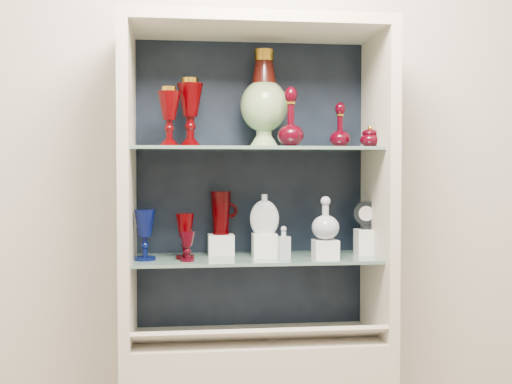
{
  "coord_description": "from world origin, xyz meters",
  "views": [
    {
      "loc": [
        -0.29,
        -0.88,
        1.38
      ],
      "look_at": [
        0.0,
        1.53,
        1.3
      ],
      "focal_mm": 45.0,
      "sensor_mm": 36.0,
      "label": 1
    }
  ],
  "objects": [
    {
      "name": "riser_flat_flask",
      "position": [
        0.03,
        1.54,
        1.09
      ],
      "size": [
        0.09,
        0.09,
        0.09
      ],
      "primitive_type": "cube",
      "color": "silver",
      "rests_on": "shelf_lower"
    },
    {
      "name": "riser_cameo_medallion",
      "position": [
        0.44,
        1.56,
        1.1
      ],
      "size": [
        0.08,
        0.08,
        0.1
      ],
      "primitive_type": "cube",
      "color": "silver",
      "rests_on": "shelf_lower"
    },
    {
      "name": "ruby_decanter_b",
      "position": [
        0.34,
        1.58,
        1.56
      ],
      "size": [
        0.09,
        0.09,
        0.19
      ],
      "primitive_type": null,
      "rotation": [
        0.0,
        0.0,
        -0.16
      ],
      "color": "#3F010B",
      "rests_on": "shelf_upper"
    },
    {
      "name": "ruby_decanter_a",
      "position": [
        0.12,
        1.48,
        1.6
      ],
      "size": [
        0.12,
        0.12,
        0.25
      ],
      "primitive_type": null,
      "rotation": [
        0.0,
        0.0,
        -0.27
      ],
      "color": "#3F010B",
      "rests_on": "shelf_upper"
    },
    {
      "name": "enamel_urn",
      "position": [
        0.04,
        1.6,
        1.66
      ],
      "size": [
        0.23,
        0.23,
        0.38
      ],
      "primitive_type": null,
      "rotation": [
        0.0,
        0.0,
        -0.29
      ],
      "color": "#084227",
      "rests_on": "shelf_upper"
    },
    {
      "name": "shelf_upper",
      "position": [
        0.0,
        1.55,
        1.46
      ],
      "size": [
        0.92,
        0.34,
        0.01
      ],
      "primitive_type": "cube",
      "color": "slate",
      "rests_on": "cabinet_side_left"
    },
    {
      "name": "cabinet_top_cap",
      "position": [
        0.0,
        1.53,
        1.92
      ],
      "size": [
        1.0,
        0.4,
        0.04
      ],
      "primitive_type": "cube",
      "color": "beige",
      "rests_on": "cabinet_side_left"
    },
    {
      "name": "flat_flask",
      "position": [
        0.03,
        1.54,
        1.22
      ],
      "size": [
        0.12,
        0.07,
        0.16
      ],
      "primitive_type": null,
      "rotation": [
        0.0,
        0.0,
        -0.22
      ],
      "color": "#ABB8BE",
      "rests_on": "riser_flat_flask"
    },
    {
      "name": "cameo_medallion",
      "position": [
        0.44,
        1.56,
        1.21
      ],
      "size": [
        0.1,
        0.05,
        0.12
      ],
      "primitive_type": null,
      "rotation": [
        0.0,
        0.0,
        -0.15
      ],
      "color": "black",
      "rests_on": "riser_cameo_medallion"
    },
    {
      "name": "label_ledge",
      "position": [
        0.0,
        1.42,
        0.78
      ],
      "size": [
        0.92,
        0.17,
        0.09
      ],
      "primitive_type": "cube",
      "rotation": [
        -0.44,
        0.0,
        0.0
      ],
      "color": "beige",
      "rests_on": "cabinet_base"
    },
    {
      "name": "clear_round_decanter",
      "position": [
        0.26,
        1.48,
        1.2
      ],
      "size": [
        0.13,
        0.13,
        0.16
      ],
      "primitive_type": null,
      "rotation": [
        0.0,
        0.0,
        -0.25
      ],
      "color": "#969FAB",
      "rests_on": "riser_clear_round_decanter"
    },
    {
      "name": "ruby_pitcher",
      "position": [
        -0.13,
        1.63,
        1.22
      ],
      "size": [
        0.15,
        0.11,
        0.17
      ],
      "primitive_type": null,
      "rotation": [
        0.0,
        0.0,
        0.29
      ],
      "color": "#400001",
      "rests_on": "riser_ruby_pitcher"
    },
    {
      "name": "lidded_bowl",
      "position": [
        0.44,
        1.52,
        1.51
      ],
      "size": [
        0.09,
        0.09,
        0.09
      ],
      "primitive_type": null,
      "rotation": [
        0.0,
        0.0,
        0.16
      ],
      "color": "#3F010B",
      "rests_on": "shelf_upper"
    },
    {
      "name": "shelf_lower",
      "position": [
        0.0,
        1.55,
        1.04
      ],
      "size": [
        0.92,
        0.34,
        0.01
      ],
      "primitive_type": "cube",
      "color": "slate",
      "rests_on": "cabinet_side_left"
    },
    {
      "name": "wall_back",
      "position": [
        0.0,
        1.75,
        1.4
      ],
      "size": [
        3.5,
        0.02,
        2.8
      ],
      "primitive_type": "cube",
      "color": "beige",
      "rests_on": "ground"
    },
    {
      "name": "cobalt_goblet",
      "position": [
        -0.42,
        1.51,
        1.14
      ],
      "size": [
        0.08,
        0.08,
        0.19
      ],
      "primitive_type": null,
      "rotation": [
        0.0,
        0.0,
        -0.05
      ],
      "color": "#02093E",
      "rests_on": "shelf_lower"
    },
    {
      "name": "cabinet_side_right",
      "position": [
        0.48,
        1.53,
        1.32
      ],
      "size": [
        0.04,
        0.4,
        1.15
      ],
      "primitive_type": "cube",
      "color": "beige",
      "rests_on": "cabinet_base"
    },
    {
      "name": "ruby_goblet_tall",
      "position": [
        -0.27,
        1.54,
        1.14
      ],
      "size": [
        0.07,
        0.07,
        0.17
      ],
      "primitive_type": null,
      "rotation": [
        0.0,
        0.0,
        0.05
      ],
      "color": "#400001",
      "rests_on": "shelf_lower"
    },
    {
      "name": "clear_square_bottle",
      "position": [
        0.1,
        1.5,
        1.11
      ],
      "size": [
        0.05,
        0.05,
        0.12
      ],
      "primitive_type": null,
      "rotation": [
        0.0,
        0.0,
        0.2
      ],
      "color": "#969FAB",
      "rests_on": "shelf_lower"
    },
    {
      "name": "pedestal_lamp_left",
      "position": [
        -0.25,
        1.58,
        1.6
      ],
      "size": [
        0.13,
        0.13,
        0.26
      ],
      "primitive_type": null,
      "rotation": [
        0.0,
        0.0,
        -0.3
      ],
      "color": "#400001",
      "rests_on": "shelf_upper"
    },
    {
      "name": "cabinet_side_left",
      "position": [
        -0.48,
        1.53,
        1.32
      ],
      "size": [
        0.04,
        0.4,
        1.15
      ],
      "primitive_type": "cube",
      "color": "beige",
      "rests_on": "cabinet_base"
    },
    {
      "name": "label_card_2",
      "position": [
        0.04,
        1.42,
        0.8
      ],
      "size": [
        0.1,
        0.06,
        0.03
      ],
      "primitive_type": "cube",
      "rotation": [
        -0.44,
        0.0,
        0.0
      ],
      "color": "white",
      "rests_on": "label_ledge"
    },
    {
      "name": "label_card_0",
      "position": [
        0.27,
        1.42,
        0.8
      ],
      "size": [
        0.1,
        0.06,
        0.03
      ],
      "primitive_type": "cube",
      "rotation": [
        -0.44,
        0.0,
        0.0
      ],
      "color": "white",
      "rests_on": "label_ledge"
    },
    {
      "name": "pedestal_lamp_right",
      "position": [
        -0.33,
        1.5,
        1.58
      ],
      "size": [
        0.09,
        0.09,
        0.22
      ],
      "primitive_type": null,
      "rotation": [
        0.0,
        0.0,
        -0.13
      ],
      "color": "#400001",
      "rests_on": "shelf_upper"
    },
    {
      "name": "riser_clear_round_decanter",
      "position": [
        0.26,
        1.48,
        1.08
      ],
      "size": [
        0.09,
        0.09,
        0.07
      ],
      "primitive_type": "cube",
      "color": "silver",
      "rests_on": "shelf_lower"
    },
    {
      "name": "cabinet_back_panel",
      "position": [
        0.0,
        1.72,
        1.32
      ],
      "size": [
        0.98,
        0.02,
        1.15
      ],
      "primitive_type": "cube",
      "color": "black",
      "rests_on": "cabinet_base"
    },
    {
      "name": "riser_ruby_pitcher",
      "position": [
        -0.13,
        1.63,
        1.09
      ],
      "size": [
        0.1,
        0.1,
        0.08
      ],
      "primitive_type": "cube",
      "color": "silver",
      "rests_on": "shelf_lower"
    },
    {
      "name": "label_card_1",
      "position": [
        -0.24,
        1.42,
        0.8
      ],
      "size": [
        0.1,
        0.06,
        0.03
      ],
      "primitive_type": "cube",
      "rotation": [
        -0.44,
        0.0,
        0.0
      ],
      "color": "white",
      "rests_on": "label_ledge"
    },
    {
      "name": "ruby_goblet_small",
      "position": [
        -0.26,
        1.46,
        1.1
      ],
      "size": [
        0.06,
        0.06,
        0.11
      ],
      "primitive_type": null,
      "rotation": [
        0.0,
        0.0,
        0.07
      ],
      "color": "#3F010B",
      "rests_on": "shelf_lower"
    }
  ]
}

